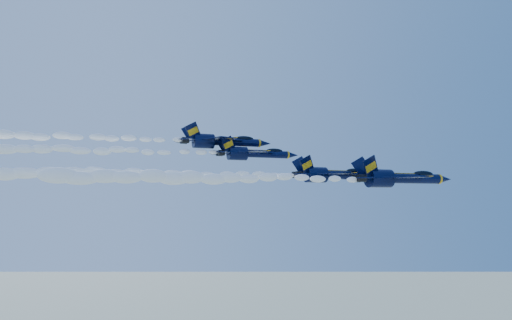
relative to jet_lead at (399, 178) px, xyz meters
name	(u,v)px	position (x,y,z in m)	size (l,w,h in m)	color
jet_lead	(399,178)	(0.00, 0.00, 0.00)	(18.44, 15.12, 6.85)	black
smoke_trail_jet_lead	(218,178)	(-29.73, 0.00, -0.42)	(43.70, 2.05, 1.85)	white
jet_second	(333,174)	(-7.29, 7.71, 0.77)	(16.54, 13.57, 6.15)	black
smoke_trail_jet_second	(159,174)	(-36.21, 7.71, 0.37)	(43.70, 1.84, 1.66)	white
jet_third	(254,153)	(-16.85, 19.37, 4.92)	(15.87, 13.02, 5.90)	black
smoke_trail_jet_third	(87,150)	(-45.48, 19.37, 4.52)	(43.70, 1.77, 1.59)	white
jet_fourth	(222,141)	(-22.32, 21.40, 7.13)	(17.17, 14.08, 6.38)	black
smoke_trail_jet_fourth	(47,136)	(-51.51, 21.40, 6.73)	(43.70, 1.91, 1.72)	white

